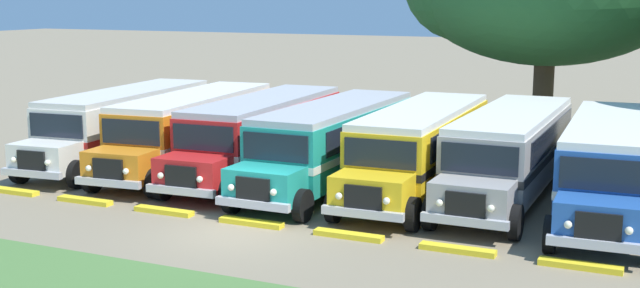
{
  "coord_description": "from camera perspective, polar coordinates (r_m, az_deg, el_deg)",
  "views": [
    {
      "loc": [
        11.31,
        -19.03,
        6.56
      ],
      "look_at": [
        0.0,
        5.62,
        1.6
      ],
      "focal_mm": 45.48,
      "sensor_mm": 36.0,
      "label": 1
    }
  ],
  "objects": [
    {
      "name": "parked_bus_slot_0",
      "position": [
        33.63,
        -13.55,
        1.56
      ],
      "size": [
        3.49,
        10.96,
        2.82
      ],
      "rotation": [
        0.0,
        0.0,
        -1.48
      ],
      "color": "silver",
      "rests_on": "ground_plane"
    },
    {
      "name": "parked_bus_slot_4",
      "position": [
        27.73,
        7.09,
        -0.06
      ],
      "size": [
        2.95,
        10.87,
        2.82
      ],
      "rotation": [
        0.0,
        0.0,
        -1.54
      ],
      "color": "yellow",
      "rests_on": "ground_plane"
    },
    {
      "name": "curb_wheelstop_5",
      "position": [
        21.51,
        9.65,
        -7.33
      ],
      "size": [
        2.0,
        0.36,
        0.15
      ],
      "primitive_type": "cube",
      "color": "yellow",
      "rests_on": "ground_plane"
    },
    {
      "name": "curb_wheelstop_4",
      "position": [
        22.45,
        2.02,
        -6.43
      ],
      "size": [
        2.0,
        0.36,
        0.15
      ],
      "primitive_type": "cube",
      "color": "yellow",
      "rests_on": "ground_plane"
    },
    {
      "name": "curb_wheelstop_2",
      "position": [
        25.35,
        -10.93,
        -4.65
      ],
      "size": [
        2.0,
        0.36,
        0.15
      ],
      "primitive_type": "cube",
      "color": "yellow",
      "rests_on": "ground_plane"
    },
    {
      "name": "parked_bus_slot_6",
      "position": [
        26.29,
        19.76,
        -1.17
      ],
      "size": [
        3.11,
        10.9,
        2.82
      ],
      "rotation": [
        0.0,
        0.0,
        -1.52
      ],
      "color": "#23519E",
      "rests_on": "ground_plane"
    },
    {
      "name": "curb_wheelstop_3",
      "position": [
        23.74,
        -4.86,
        -5.52
      ],
      "size": [
        2.0,
        0.36,
        0.15
      ],
      "primitive_type": "cube",
      "color": "yellow",
      "rests_on": "ground_plane"
    },
    {
      "name": "curb_wheelstop_1",
      "position": [
        27.21,
        -16.21,
        -3.85
      ],
      "size": [
        2.0,
        0.36,
        0.15
      ],
      "primitive_type": "cube",
      "color": "yellow",
      "rests_on": "ground_plane"
    },
    {
      "name": "parked_bus_slot_3",
      "position": [
        28.45,
        0.92,
        0.28
      ],
      "size": [
        2.7,
        10.84,
        2.82
      ],
      "rotation": [
        0.0,
        0.0,
        -1.57
      ],
      "color": "teal",
      "rests_on": "ground_plane"
    },
    {
      "name": "ground_plane",
      "position": [
        23.08,
        -5.86,
        -6.2
      ],
      "size": [
        220.0,
        220.0,
        0.0
      ],
      "primitive_type": "plane",
      "color": "#84755B"
    },
    {
      "name": "curb_wheelstop_0",
      "position": [
        29.27,
        -20.78,
        -3.12
      ],
      "size": [
        2.0,
        0.36,
        0.15
      ],
      "primitive_type": "cube",
      "color": "yellow",
      "rests_on": "ground_plane"
    },
    {
      "name": "parked_bus_slot_2",
      "position": [
        30.25,
        -4.13,
        0.86
      ],
      "size": [
        3.12,
        10.9,
        2.82
      ],
      "rotation": [
        0.0,
        0.0,
        -1.52
      ],
      "color": "red",
      "rests_on": "ground_plane"
    },
    {
      "name": "curb_wheelstop_6",
      "position": [
        20.98,
        17.84,
        -8.15
      ],
      "size": [
        2.0,
        0.36,
        0.15
      ],
      "primitive_type": "cube",
      "color": "yellow",
      "rests_on": "ground_plane"
    },
    {
      "name": "parked_bus_slot_5",
      "position": [
        27.41,
        13.24,
        -0.38
      ],
      "size": [
        2.68,
        10.84,
        2.82
      ],
      "rotation": [
        0.0,
        0.0,
        -1.57
      ],
      "color": "#9E9993",
      "rests_on": "ground_plane"
    },
    {
      "name": "parked_bus_slot_1",
      "position": [
        31.74,
        -8.98,
        1.21
      ],
      "size": [
        3.54,
        10.97,
        2.82
      ],
      "rotation": [
        0.0,
        0.0,
        -1.48
      ],
      "color": "orange",
      "rests_on": "ground_plane"
    }
  ]
}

